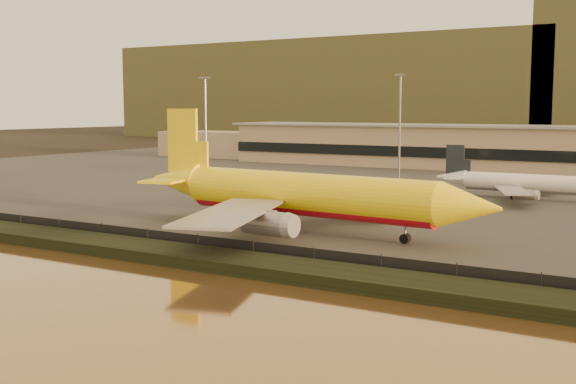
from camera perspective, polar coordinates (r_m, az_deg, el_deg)
name	(u,v)px	position (r m, az deg, el deg)	size (l,w,h in m)	color
ground	(245,237)	(99.71, -3.42, -3.55)	(900.00, 900.00, 0.00)	black
embankment	(163,253)	(86.33, -9.81, -4.77)	(320.00, 7.00, 1.40)	black
tarmac	(459,179)	(185.36, 13.36, 1.04)	(320.00, 220.00, 0.20)	#2D2D2D
perimeter_fence	(185,242)	(89.22, -8.14, -3.97)	(300.00, 0.05, 2.20)	black
terminal_building	(444,147)	(218.38, 12.19, 3.51)	(202.00, 25.00, 12.60)	tan
apron_light_masts	(501,117)	(161.18, 16.45, 5.69)	(152.20, 12.20, 25.40)	slate
distant_hills	(562,83)	(428.07, 20.83, 8.07)	(470.00, 160.00, 70.00)	brown
dhl_cargo_jet	(301,195)	(102.25, 1.05, -0.24)	(58.07, 56.72, 17.34)	yellow
white_narrowbody_jet	(525,184)	(145.72, 18.21, 0.64)	(35.07, 34.38, 10.11)	white
gse_vehicle_yellow	(409,206)	(123.47, 9.58, -1.08)	(4.56, 2.05, 2.05)	yellow
gse_vehicle_white	(272,193)	(142.28, -1.28, -0.05)	(3.72, 1.67, 1.67)	white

